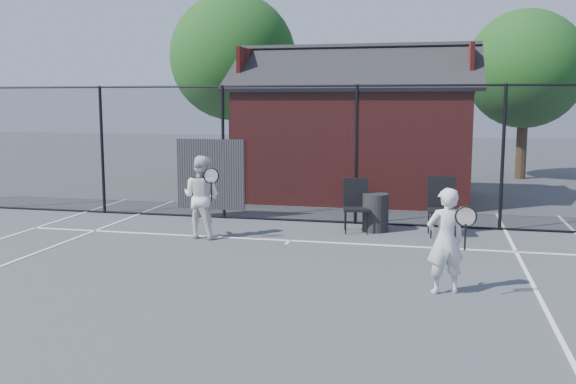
% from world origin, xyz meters
% --- Properties ---
extents(ground, '(80.00, 80.00, 0.00)m').
position_xyz_m(ground, '(0.00, 0.00, 0.00)').
color(ground, '#454A4F').
rests_on(ground, ground).
extents(court_lines, '(11.02, 18.00, 0.01)m').
position_xyz_m(court_lines, '(0.00, -1.32, 0.01)').
color(court_lines, white).
rests_on(court_lines, ground).
extents(fence, '(22.04, 3.00, 3.00)m').
position_xyz_m(fence, '(-0.30, 5.00, 1.45)').
color(fence, black).
rests_on(fence, ground).
extents(clubhouse, '(6.50, 4.36, 4.19)m').
position_xyz_m(clubhouse, '(0.50, 9.00, 1.61)').
color(clubhouse, maroon).
rests_on(clubhouse, ground).
extents(tree_left, '(4.48, 4.48, 6.44)m').
position_xyz_m(tree_left, '(-4.50, 13.50, 4.19)').
color(tree_left, black).
rests_on(tree_left, ground).
extents(tree_right, '(3.97, 3.97, 5.70)m').
position_xyz_m(tree_right, '(5.50, 14.50, 3.71)').
color(tree_right, black).
rests_on(tree_right, ground).
extents(player_front, '(0.71, 0.57, 1.48)m').
position_xyz_m(player_front, '(2.84, 0.22, 0.74)').
color(player_front, silver).
rests_on(player_front, ground).
extents(player_back, '(0.92, 0.74, 1.61)m').
position_xyz_m(player_back, '(-1.74, 2.92, 0.81)').
color(player_back, white).
rests_on(player_back, ground).
extents(chair_left, '(0.60, 0.62, 1.06)m').
position_xyz_m(chair_left, '(1.13, 4.10, 0.53)').
color(chair_left, black).
rests_on(chair_left, ground).
extents(chair_right, '(0.62, 0.64, 1.15)m').
position_xyz_m(chair_right, '(2.82, 4.10, 0.57)').
color(chair_right, black).
rests_on(chair_right, ground).
extents(waste_bin, '(0.55, 0.55, 0.78)m').
position_xyz_m(waste_bin, '(1.50, 4.30, 0.39)').
color(waste_bin, black).
rests_on(waste_bin, ground).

